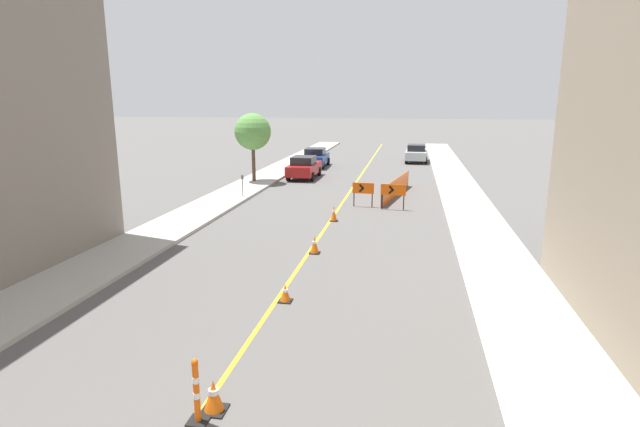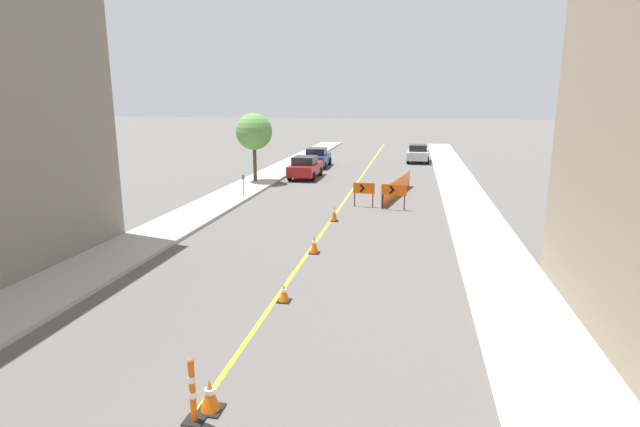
# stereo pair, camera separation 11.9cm
# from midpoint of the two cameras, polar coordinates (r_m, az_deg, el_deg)

# --- Properties ---
(lane_stripe) EXTENTS (0.12, 66.17, 0.01)m
(lane_stripe) POSITION_cam_midpoint_polar(r_m,az_deg,el_deg) (31.42, 3.44, 2.69)
(lane_stripe) COLOR gold
(lane_stripe) RESTS_ON ground_plane
(sidewalk_left) EXTENTS (2.63, 66.17, 0.15)m
(sidewalk_left) POSITION_cam_midpoint_polar(r_m,az_deg,el_deg) (32.87, -8.24, 3.16)
(sidewalk_left) COLOR #ADA89E
(sidewalk_left) RESTS_ON ground_plane
(sidewalk_right) EXTENTS (2.63, 66.17, 0.15)m
(sidewalk_right) POSITION_cam_midpoint_polar(r_m,az_deg,el_deg) (31.35, 15.70, 2.33)
(sidewalk_right) COLOR #ADA89E
(sidewalk_right) RESTS_ON ground_plane
(traffic_cone_second) EXTENTS (0.46, 0.46, 0.62)m
(traffic_cone_second) POSITION_cam_midpoint_polar(r_m,az_deg,el_deg) (9.92, -12.43, -19.69)
(traffic_cone_second) COLOR black
(traffic_cone_second) RESTS_ON ground_plane
(traffic_cone_third) EXTENTS (0.38, 0.38, 0.51)m
(traffic_cone_third) POSITION_cam_midpoint_polar(r_m,az_deg,el_deg) (14.30, -4.23, -9.05)
(traffic_cone_third) COLOR black
(traffic_cone_third) RESTS_ON ground_plane
(traffic_cone_fourth) EXTENTS (0.39, 0.39, 0.66)m
(traffic_cone_fourth) POSITION_cam_midpoint_polar(r_m,az_deg,el_deg) (18.52, -0.81, -3.59)
(traffic_cone_fourth) COLOR black
(traffic_cone_fourth) RESTS_ON ground_plane
(traffic_cone_fifth) EXTENTS (0.37, 0.37, 0.74)m
(traffic_cone_fifth) POSITION_cam_midpoint_polar(r_m,az_deg,el_deg) (23.35, 1.44, 0.01)
(traffic_cone_fifth) COLOR black
(traffic_cone_fifth) RESTS_ON ground_plane
(delineator_post_front) EXTENTS (0.36, 0.36, 1.24)m
(delineator_post_front) POSITION_cam_midpoint_polar(r_m,az_deg,el_deg) (9.57, -14.28, -19.45)
(delineator_post_front) COLOR black
(delineator_post_front) RESTS_ON ground_plane
(arrow_barricade_primary) EXTENTS (1.14, 0.12, 1.29)m
(arrow_barricade_primary) POSITION_cam_midpoint_polar(r_m,az_deg,el_deg) (26.44, 4.83, 2.77)
(arrow_barricade_primary) COLOR #EF560C
(arrow_barricade_primary) RESTS_ON ground_plane
(arrow_barricade_secondary) EXTENTS (1.29, 0.16, 1.33)m
(arrow_barricade_secondary) POSITION_cam_midpoint_polar(r_m,az_deg,el_deg) (25.89, 8.23, 2.56)
(arrow_barricade_secondary) COLOR #EF560C
(arrow_barricade_secondary) RESTS_ON ground_plane
(safety_mesh_fence) EXTENTS (1.36, 7.23, 1.03)m
(safety_mesh_fence) POSITION_cam_midpoint_polar(r_m,az_deg,el_deg) (29.73, 8.58, 2.98)
(safety_mesh_fence) COLOR #EF560C
(safety_mesh_fence) RESTS_ON ground_plane
(parked_car_curb_near) EXTENTS (1.93, 4.31, 1.59)m
(parked_car_curb_near) POSITION_cam_midpoint_polar(r_m,az_deg,el_deg) (36.05, -1.93, 5.32)
(parked_car_curb_near) COLOR maroon
(parked_car_curb_near) RESTS_ON ground_plane
(parked_car_curb_mid) EXTENTS (1.95, 4.36, 1.59)m
(parked_car_curb_mid) POSITION_cam_midpoint_polar(r_m,az_deg,el_deg) (42.08, -0.60, 6.43)
(parked_car_curb_mid) COLOR navy
(parked_car_curb_mid) RESTS_ON ground_plane
(parked_car_curb_far) EXTENTS (1.95, 4.35, 1.59)m
(parked_car_curb_far) POSITION_cam_midpoint_polar(r_m,az_deg,el_deg) (46.20, 10.86, 6.78)
(parked_car_curb_far) COLOR #B7B7BC
(parked_car_curb_far) RESTS_ON ground_plane
(parking_meter_far_curb) EXTENTS (0.12, 0.11, 1.28)m
(parking_meter_far_curb) POSITION_cam_midpoint_polar(r_m,az_deg,el_deg) (28.68, -8.98, 3.69)
(parking_meter_far_curb) COLOR #4C4C51
(parking_meter_far_curb) RESTS_ON sidewalk_left
(street_tree_left_near) EXTENTS (2.43, 2.43, 4.54)m
(street_tree_left_near) POSITION_cam_midpoint_polar(r_m,az_deg,el_deg) (34.00, -7.80, 9.22)
(street_tree_left_near) COLOR #4C3823
(street_tree_left_near) RESTS_ON sidewalk_left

